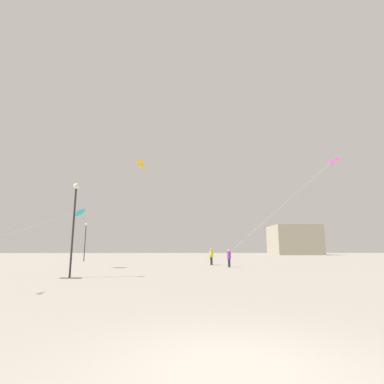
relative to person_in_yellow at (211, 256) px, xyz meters
The scene contains 9 objects.
ground_plane 28.75m from the person_in_yellow, 94.58° to the right, with size 300.00×300.00×0.00m, color #9E9689.
person_in_yellow is the anchor object (origin of this frame).
person_in_purple 4.47m from the person_in_yellow, 73.40° to the right, with size 0.36×0.36×1.65m.
kite_amber_delta 12.55m from the person_in_yellow, behind, with size 8.48×1.93×10.09m.
kite_cyan_diamond 14.34m from the person_in_yellow, 156.90° to the right, with size 4.09×11.91×4.15m.
kite_magenta_diamond 15.77m from the person_in_yellow, 23.84° to the right, with size 11.27×1.72×9.43m.
building_left_hall 72.34m from the person_in_yellow, 63.08° to the left, with size 14.23×13.51×9.31m.
lamppost_east 20.25m from the person_in_yellow, 148.14° to the left, with size 0.36×0.36×5.38m.
lamppost_west 17.77m from the person_in_yellow, 123.65° to the right, with size 0.36×0.36×5.69m.
Camera 1 is at (-0.70, -4.51, 1.61)m, focal length 28.14 mm.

